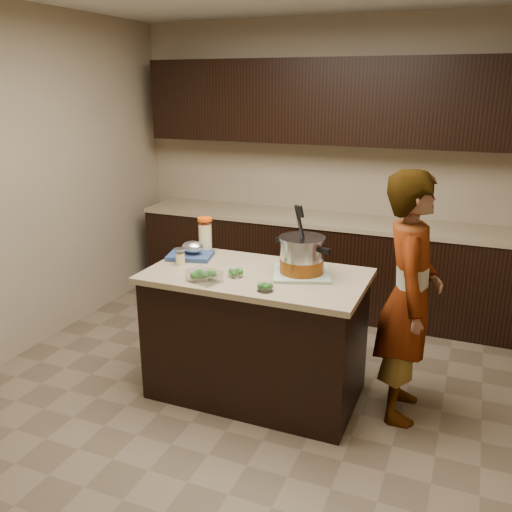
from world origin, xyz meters
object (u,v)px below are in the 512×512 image
Objects in this scene: lemonade_pitcher at (205,237)px; person at (409,298)px; stock_pot at (302,257)px; island at (256,334)px.

person is at bearing -4.95° from lemonade_pitcher.
stock_pot is 0.72m from person.
stock_pot is at bearing -14.04° from lemonade_pitcher.
stock_pot is at bearing 16.25° from island.
island is at bearing -28.71° from lemonade_pitcher.
person is at bearing 9.14° from island.
stock_pot is 0.84m from lemonade_pitcher.
stock_pot is (0.29, 0.08, 0.57)m from island.
lemonade_pitcher is at bearing -175.03° from stock_pot.
stock_pot is 1.66× the size of lemonade_pitcher.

